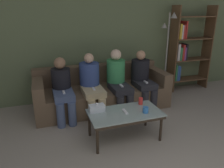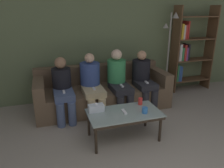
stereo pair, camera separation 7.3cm
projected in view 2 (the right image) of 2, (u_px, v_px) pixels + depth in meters
The scene contains 13 objects.
wall_back at pixel (95, 35), 4.37m from camera, with size 12.00×0.06×2.60m.
couch at pixel (102, 92), 4.22m from camera, with size 2.47×0.93×0.76m.
coffee_table at pixel (124, 115), 3.10m from camera, with size 1.03×0.56×0.42m.
cup_near_left at pixel (140, 101), 3.32m from camera, with size 0.06×0.06×0.11m.
cup_near_right at pixel (145, 110), 3.05m from camera, with size 0.08×0.08×0.09m.
tissue_box at pixel (96, 108), 3.10m from camera, with size 0.22×0.12×0.13m.
game_remote at pixel (124, 112), 3.08m from camera, with size 0.04×0.15×0.02m.
bookshelf at pixel (188, 50), 4.87m from camera, with size 0.95×0.32×1.88m.
standing_lamp at pixel (169, 46), 4.53m from camera, with size 0.31×0.26×1.74m.
seated_person_left_end at pixel (63, 87), 3.71m from camera, with size 0.32×0.71×1.04m.
seated_person_mid_left at pixel (91, 83), 3.85m from camera, with size 0.35×0.73×1.07m.
seated_person_mid_right at pixel (118, 79), 3.99m from camera, with size 0.34×0.73×1.11m.
seated_person_right_end at pixel (143, 77), 4.15m from camera, with size 0.34×0.67×1.06m.
Camera 2 is at (-1.00, -0.53, 1.81)m, focal length 35.00 mm.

